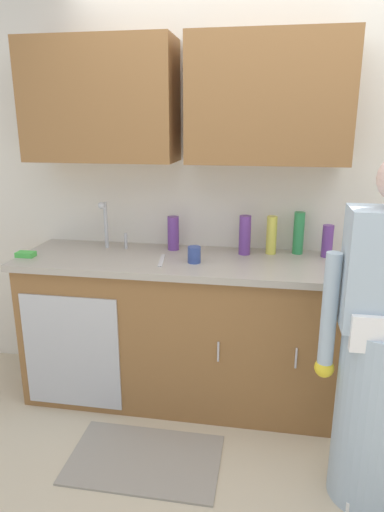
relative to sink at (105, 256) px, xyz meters
name	(u,v)px	position (x,y,z in m)	size (l,w,h in m)	color
ground_plane	(260,482)	(1.02, -0.71, -0.93)	(9.00, 9.00, 0.00)	beige
kitchen_wall_with_uppers	(252,165)	(0.88, 0.29, 0.55)	(4.80, 0.44, 2.70)	silver
counter_cabinet	(179,331)	(0.47, -0.01, -0.48)	(1.90, 0.62, 0.90)	brown
countertop	(179,261)	(0.47, -0.01, -0.01)	(1.96, 0.66, 0.04)	#A8A093
sink	(105,256)	(0.00, 0.00, 0.00)	(0.50, 0.36, 0.35)	#B7BABF
person_at_sink	(379,366)	(1.51, -0.69, -0.23)	(0.55, 0.34, 1.62)	white
floor_mat	(145,459)	(0.41, -0.66, -0.92)	(0.80, 0.50, 0.01)	gray
bottle_water_tall	(271,235)	(1.02, 0.18, 0.13)	(0.06, 0.06, 0.24)	#D8D14C
bottle_water_short	(173,233)	(0.40, 0.17, 0.12)	(0.07, 0.07, 0.22)	#66388C
bottle_dish_liquid	(327,241)	(1.36, 0.17, 0.11)	(0.07, 0.07, 0.20)	#66388C
bottle_soap	(245,235)	(0.86, 0.14, 0.14)	(0.07, 0.07, 0.24)	#66388C
bottle_cleaner_spray	(299,233)	(1.19, 0.21, 0.15)	(0.07, 0.07, 0.26)	#2D8C4C
cup_by_sink	(194,255)	(0.58, -0.09, 0.06)	(0.08, 0.08, 0.10)	#33478C
knife_on_counter	(162,260)	(0.38, -0.09, 0.02)	(0.24, 0.02, 0.01)	silver
sponge	(26,254)	(-0.46, -0.14, 0.03)	(0.11, 0.07, 0.03)	#4CBF4C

